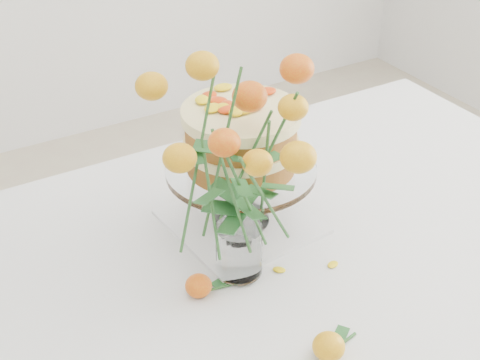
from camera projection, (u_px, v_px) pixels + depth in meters
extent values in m
cube|color=tan|center=(300.00, 235.00, 1.44)|extent=(1.40, 0.90, 0.04)
cylinder|color=tan|center=(1.00, 354.00, 1.65)|extent=(0.06, 0.06, 0.71)
cylinder|color=tan|center=(387.00, 207.00, 2.17)|extent=(0.06, 0.06, 0.71)
cube|color=white|center=(301.00, 227.00, 1.43)|extent=(1.42, 0.92, 0.01)
cube|color=white|center=(203.00, 169.00, 1.82)|extent=(1.42, 0.01, 0.20)
cube|color=white|center=(241.00, 221.00, 1.43)|extent=(0.30, 0.30, 0.01)
cylinder|color=white|center=(241.00, 192.00, 1.39)|extent=(0.03, 0.03, 0.10)
cylinder|color=white|center=(241.00, 169.00, 1.36)|extent=(0.31, 0.31, 0.01)
cylinder|color=#944D21|center=(241.00, 157.00, 1.34)|extent=(0.28, 0.28, 0.04)
cylinder|color=#FFFAA4|center=(241.00, 143.00, 1.32)|extent=(0.29, 0.29, 0.02)
cylinder|color=#944D21|center=(241.00, 129.00, 1.31)|extent=(0.28, 0.28, 0.04)
cylinder|color=#FFFAA4|center=(241.00, 114.00, 1.29)|extent=(0.30, 0.30, 0.02)
cylinder|color=white|center=(239.00, 272.00, 1.29)|extent=(0.07, 0.07, 0.01)
cylinder|color=white|center=(239.00, 249.00, 1.26)|extent=(0.09, 0.09, 0.10)
ellipsoid|color=gold|center=(329.00, 347.00, 1.11)|extent=(0.06, 0.06, 0.05)
cylinder|color=#285923|center=(343.00, 344.00, 1.14)|extent=(0.07, 0.02, 0.01)
ellipsoid|color=red|center=(199.00, 286.00, 1.23)|extent=(0.05, 0.05, 0.04)
cylinder|color=#285923|center=(217.00, 289.00, 1.26)|extent=(0.06, 0.01, 0.01)
ellipsoid|color=yellow|center=(279.00, 270.00, 1.30)|extent=(0.03, 0.02, 0.00)
ellipsoid|color=yellow|center=(333.00, 265.00, 1.31)|extent=(0.03, 0.02, 0.00)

